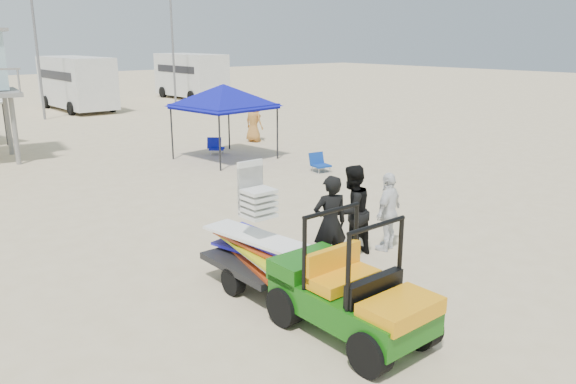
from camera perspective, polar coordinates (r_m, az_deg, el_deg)
ground at (r=9.64m, az=9.42°, el=-11.65°), size 140.00×140.00×0.00m
utility_cart at (r=8.39m, az=6.53°, el=-9.20°), size 1.29×2.45×1.86m
surf_trailer at (r=10.03m, az=-3.19°, el=-5.20°), size 1.28×2.37×2.02m
man_left at (r=10.70m, az=4.29°, el=-3.22°), size 0.80×0.66×1.88m
man_mid at (r=11.45m, az=6.48°, el=-1.96°), size 0.97×0.78×1.91m
man_right at (r=11.93m, az=10.16°, el=-1.97°), size 1.06×0.66×1.68m
canopy_blue at (r=20.71m, az=-6.58°, el=10.45°), size 3.21×3.21×3.16m
beach_chair_b at (r=18.92m, az=3.16°, el=3.02°), size 0.62×0.66×0.64m
beach_chair_c at (r=22.01m, az=-7.41°, el=4.66°), size 0.74×0.85×0.64m
rv_mid_right at (r=37.75m, az=-20.72°, el=10.51°), size 2.64×7.00×3.25m
rv_far_right at (r=42.92m, az=-9.86°, el=11.72°), size 2.64×6.60×3.25m
light_pole_left at (r=33.89m, az=-24.19°, el=13.47°), size 0.14×0.14×8.00m
light_pole_right at (r=38.76m, az=-11.64°, el=14.53°), size 0.14×0.14×8.00m
distant_beachgoers at (r=25.21m, az=-17.94°, el=6.70°), size 10.42×8.00×1.77m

